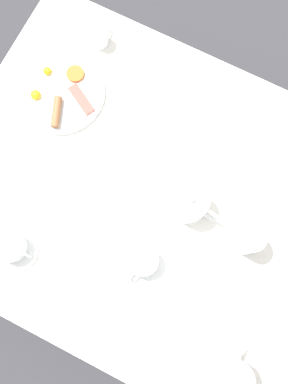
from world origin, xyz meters
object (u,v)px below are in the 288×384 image
(napkin_folded, at_px, (59,182))
(teapot_far, at_px, (190,204))
(teacup_with_saucer_left, at_px, (11,247))
(fork_by_plate, at_px, (78,276))
(breakfast_plate, at_px, (59,92))
(knife_by_plate, at_px, (257,149))
(teapot_near, at_px, (231,378))
(creamer_jug, at_px, (100,37))
(teacup_with_saucer_right, at_px, (143,262))
(water_glass_tall, at_px, (248,242))

(napkin_folded, bearing_deg, teapot_far, -74.41)
(teacup_with_saucer_left, relative_size, fork_by_plate, 0.94)
(breakfast_plate, height_order, knife_by_plate, breakfast_plate)
(teapot_near, xyz_separation_m, napkin_folded, (0.26, 0.66, -0.05))
(teacup_with_saucer_left, xyz_separation_m, creamer_jug, (0.68, 0.08, 0.00))
(teapot_far, bearing_deg, breakfast_plate, -12.66)
(teacup_with_saucer_right, distance_m, fork_by_plate, 0.19)
(breakfast_plate, distance_m, napkin_folded, 0.28)
(creamer_jug, distance_m, napkin_folded, 0.47)
(teacup_with_saucer_left, height_order, creamer_jug, same)
(breakfast_plate, relative_size, napkin_folded, 1.39)
(teapot_near, xyz_separation_m, teacup_with_saucer_left, (0.04, 0.68, -0.03))
(teacup_with_saucer_right, relative_size, knife_by_plate, 0.86)
(teapot_near, relative_size, knife_by_plate, 1.13)
(breakfast_plate, height_order, napkin_folded, breakfast_plate)
(teapot_near, bearing_deg, fork_by_plate, 78.82)
(teapot_far, height_order, napkin_folded, teapot_far)
(teacup_with_saucer_right, height_order, water_glass_tall, water_glass_tall)
(breakfast_plate, bearing_deg, water_glass_tall, -103.68)
(teacup_with_saucer_right, xyz_separation_m, water_glass_tall, (0.17, -0.23, 0.03))
(teacup_with_saucer_left, xyz_separation_m, napkin_folded, (0.23, -0.02, -0.02))
(knife_by_plate, bearing_deg, water_glass_tall, -163.99)
(teacup_with_saucer_right, bearing_deg, napkin_folded, 73.49)
(water_glass_tall, xyz_separation_m, knife_by_plate, (0.28, 0.08, -0.06))
(creamer_jug, relative_size, knife_by_plate, 0.46)
(teapot_far, xyz_separation_m, water_glass_tall, (-0.03, -0.19, 0.00))
(breakfast_plate, height_order, teapot_near, teapot_near)
(teapot_near, xyz_separation_m, knife_by_plate, (0.62, 0.18, -0.05))
(breakfast_plate, relative_size, creamer_jug, 3.48)
(teapot_far, xyz_separation_m, creamer_jug, (0.35, 0.47, -0.02))
(breakfast_plate, bearing_deg, teacup_with_saucer_left, -166.65)
(teapot_far, bearing_deg, teapot_near, 131.59)
(fork_by_plate, bearing_deg, napkin_folded, 40.44)
(creamer_jug, height_order, fork_by_plate, creamer_jug)
(teacup_with_saucer_right, distance_m, napkin_folded, 0.34)
(breakfast_plate, relative_size, fork_by_plate, 1.74)
(creamer_jug, height_order, napkin_folded, creamer_jug)
(breakfast_plate, height_order, creamer_jug, creamer_jug)
(napkin_folded, height_order, knife_by_plate, napkin_folded)
(teacup_with_saucer_left, relative_size, creamer_jug, 1.88)
(teacup_with_saucer_right, xyz_separation_m, napkin_folded, (0.10, 0.32, -0.02))
(teacup_with_saucer_right, bearing_deg, creamer_jug, 37.74)
(teapot_far, height_order, water_glass_tall, teapot_far)
(teacup_with_saucer_right, xyz_separation_m, fork_by_plate, (-0.12, 0.14, -0.02))
(teapot_far, relative_size, knife_by_plate, 1.13)
(teapot_far, bearing_deg, teacup_with_saucer_left, 43.23)
(breakfast_plate, distance_m, water_glass_tall, 0.71)
(breakfast_plate, xyz_separation_m, napkin_folded, (-0.25, -0.13, -0.00))
(teapot_near, height_order, teapot_far, same)
(water_glass_tall, distance_m, fork_by_plate, 0.48)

